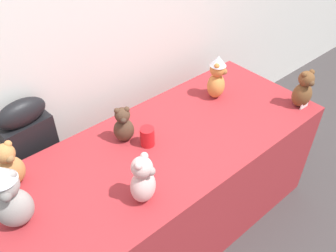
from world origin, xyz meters
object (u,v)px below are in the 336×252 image
display_table (168,187)px  teddy_bear_ginger (217,77)px  instrument_case (40,169)px  teddy_bear_blush (143,180)px  teddy_bear_ash (10,197)px  party_cup_red (147,137)px  teddy_bear_cocoa (123,125)px  teddy_bear_caramel (10,166)px  teddy_bear_chestnut (303,90)px

display_table → teddy_bear_ginger: size_ratio=6.57×
display_table → instrument_case: 0.80m
display_table → teddy_bear_blush: teddy_bear_blush is taller
teddy_bear_ash → party_cup_red: size_ratio=3.20×
display_table → party_cup_red: party_cup_red is taller
teddy_bear_blush → party_cup_red: teddy_bear_blush is taller
instrument_case → teddy_bear_ash: 0.70m
teddy_bear_cocoa → party_cup_red: bearing=-29.8°
instrument_case → teddy_bear_cocoa: bearing=-46.2°
party_cup_red → teddy_bear_ash: bearing=-177.4°
teddy_bear_caramel → instrument_case: bearing=43.9°
teddy_bear_ginger → teddy_bear_caramel: bearing=144.1°
teddy_bear_caramel → teddy_bear_blush: bearing=-59.9°
teddy_bear_cocoa → teddy_bear_chestnut: 1.13m
teddy_bear_caramel → display_table: bearing=-30.1°
teddy_bear_caramel → teddy_bear_ginger: 1.30m
instrument_case → teddy_bear_chestnut: bearing=-34.6°
instrument_case → party_cup_red: (0.48, -0.47, 0.29)m
instrument_case → teddy_bear_ash: teddy_bear_ash is taller
party_cup_red → teddy_bear_cocoa: bearing=123.0°
teddy_bear_ash → teddy_bear_cocoa: 0.69m
teddy_bear_chestnut → display_table: bearing=175.6°
teddy_bear_caramel → party_cup_red: bearing=-27.7°
teddy_bear_ash → teddy_bear_chestnut: size_ratio=1.39×
display_table → teddy_bear_chestnut: size_ratio=7.68×
teddy_bear_ginger → teddy_bear_ash: bearing=154.3°
display_table → party_cup_red: 0.45m
teddy_bear_ash → teddy_bear_chestnut: teddy_bear_ash is taller
teddy_bear_chestnut → party_cup_red: teddy_bear_chestnut is taller
teddy_bear_ash → teddy_bear_cocoa: (0.67, 0.15, -0.07)m
display_table → teddy_bear_ginger: teddy_bear_ginger is taller
instrument_case → teddy_bear_ash: size_ratio=2.90×
teddy_bear_chestnut → teddy_bear_caramel: bearing=174.8°
display_table → teddy_bear_cocoa: 0.54m
teddy_bear_ginger → teddy_bear_blush: (-0.88, -0.37, -0.02)m
teddy_bear_ginger → party_cup_red: bearing=156.9°
display_table → teddy_bear_blush: (-0.34, -0.22, 0.50)m
teddy_bear_caramel → teddy_bear_blush: 0.65m
teddy_bear_ash → display_table: bearing=17.1°
display_table → teddy_bear_blush: size_ratio=7.34×
instrument_case → teddy_bear_ginger: (1.11, -0.39, 0.38)m
instrument_case → teddy_bear_ginger: size_ratio=3.45×
teddy_bear_ginger → teddy_bear_chestnut: bearing=-82.2°
teddy_bear_ash → party_cup_red: 0.76m
teddy_bear_ginger → teddy_bear_cocoa: (-0.70, 0.03, -0.04)m
display_table → teddy_bear_caramel: teddy_bear_caramel is taller
teddy_bear_ash → teddy_bear_cocoa: teddy_bear_ash is taller
teddy_bear_blush → teddy_bear_chestnut: size_ratio=1.05×
instrument_case → teddy_bear_blush: size_ratio=3.86×
teddy_bear_ginger → party_cup_red: 0.64m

